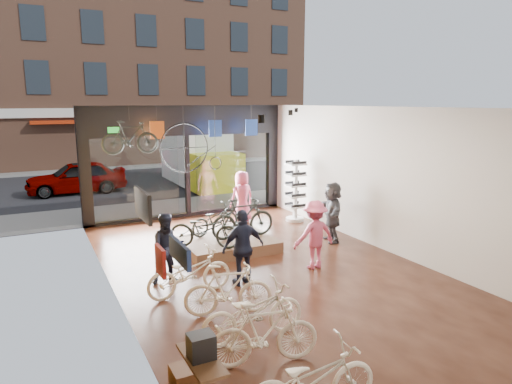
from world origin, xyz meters
TOP-DOWN VIEW (x-y plane):
  - ground_plane at (0.00, 0.00)m, footprint 7.00×12.00m
  - ceiling at (0.00, 0.00)m, footprint 7.00×12.00m
  - wall_left at (-3.52, 0.00)m, footprint 0.04×12.00m
  - wall_right at (3.52, 0.00)m, footprint 0.04×12.00m
  - storefront at (0.00, 6.00)m, footprint 7.00×0.26m
  - exit_sign at (-2.40, 5.88)m, footprint 0.35×0.06m
  - street_road at (0.00, 15.00)m, footprint 30.00×18.00m
  - sidewalk_near at (0.00, 7.20)m, footprint 30.00×2.40m
  - sidewalk_far at (0.00, 19.00)m, footprint 30.00×2.00m
  - opposite_building at (0.00, 21.50)m, footprint 26.00×5.00m
  - street_car at (-3.05, 12.00)m, footprint 4.11×1.65m
  - box_truck at (2.37, 11.00)m, footprint 2.13×6.38m
  - floor_bike_0 at (-1.92, -4.63)m, footprint 1.86×0.82m
  - floor_bike_1 at (-1.93, -3.37)m, footprint 1.75×0.84m
  - floor_bike_2 at (-1.75, -2.63)m, footprint 1.86×0.67m
  - floor_bike_3 at (-1.76, -1.62)m, footprint 1.72×0.91m
  - floor_bike_4 at (-2.12, -0.43)m, footprint 1.85×0.73m
  - display_platform at (-0.27, 1.87)m, footprint 2.40×1.80m
  - display_bike_left at (-1.07, 1.48)m, footprint 1.84×1.53m
  - display_bike_mid at (0.16, 1.82)m, footprint 1.81×0.53m
  - display_bike_right at (-0.37, 2.52)m, footprint 1.66×0.96m
  - customer_1 at (-2.31, 0.40)m, footprint 0.79×0.63m
  - customer_2 at (-0.89, -0.42)m, footprint 0.99×0.44m
  - customer_3 at (1.05, -0.27)m, footprint 1.08×0.63m
  - customer_4 at (1.33, 4.38)m, footprint 0.88×0.63m
  - customer_5 at (2.69, 1.28)m, footprint 0.99×1.67m
  - sunglasses_rack at (2.95, 3.69)m, footprint 0.60×0.50m
  - wall_merch at (-3.38, -3.50)m, footprint 0.40×2.40m
  - penny_farthing at (-0.31, 4.29)m, footprint 1.89×0.06m
  - hung_bike at (-2.23, 4.20)m, footprint 1.60×0.52m
  - jersey_left at (-1.20, 5.20)m, footprint 0.45×0.03m
  - jersey_mid at (0.75, 5.20)m, footprint 0.45×0.03m
  - jersey_right at (2.08, 5.20)m, footprint 0.45×0.03m

SIDE VIEW (x-z plane):
  - ground_plane at x=0.00m, z-range -0.04..0.00m
  - street_road at x=0.00m, z-range -0.02..0.00m
  - sidewalk_near at x=0.00m, z-range 0.00..0.12m
  - sidewalk_far at x=0.00m, z-range 0.00..0.12m
  - display_platform at x=-0.27m, z-range 0.00..0.30m
  - floor_bike_0 at x=-1.92m, z-range 0.00..0.95m
  - floor_bike_4 at x=-2.12m, z-range 0.00..0.95m
  - floor_bike_2 at x=-1.75m, z-range 0.00..0.97m
  - floor_bike_3 at x=-1.76m, z-range 0.00..1.00m
  - floor_bike_1 at x=-1.93m, z-range 0.00..1.02m
  - street_car at x=-3.05m, z-range 0.00..1.40m
  - display_bike_right at x=-0.37m, z-range 0.30..1.12m
  - display_bike_left at x=-1.07m, z-range 0.30..1.24m
  - customer_1 at x=-2.31m, z-range 0.00..1.57m
  - customer_3 at x=1.05m, z-range 0.00..1.65m
  - customer_2 at x=-0.89m, z-range 0.00..1.67m
  - display_bike_mid at x=0.16m, z-range 0.30..1.38m
  - customer_4 at x=1.33m, z-range 0.00..1.70m
  - customer_5 at x=2.69m, z-range 0.00..1.71m
  - sunglasses_rack at x=2.95m, z-range 0.00..2.05m
  - box_truck at x=2.37m, z-range 0.00..2.51m
  - wall_merch at x=-3.38m, z-range 0.00..2.60m
  - wall_left at x=-3.52m, z-range 0.00..3.80m
  - wall_right at x=3.52m, z-range 0.00..3.80m
  - storefront at x=0.00m, z-range 0.00..3.80m
  - penny_farthing at x=-0.31m, z-range 1.74..3.26m
  - hung_bike at x=-2.23m, z-range 2.45..3.40m
  - exit_sign at x=-2.40m, z-range 2.96..3.14m
  - jersey_left at x=-1.20m, z-range 2.77..3.32m
  - jersey_mid at x=0.75m, z-range 2.77..3.32m
  - jersey_right at x=2.08m, z-range 2.77..3.32m
  - ceiling at x=0.00m, z-range 3.80..3.84m
  - opposite_building at x=0.00m, z-range 0.00..14.00m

